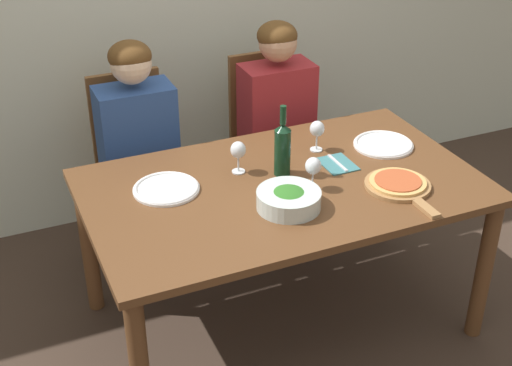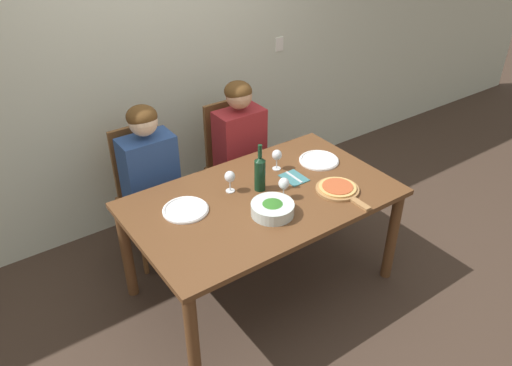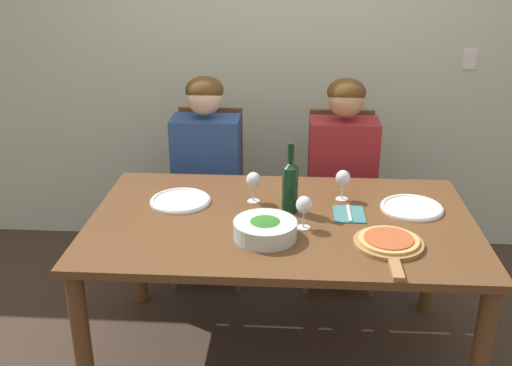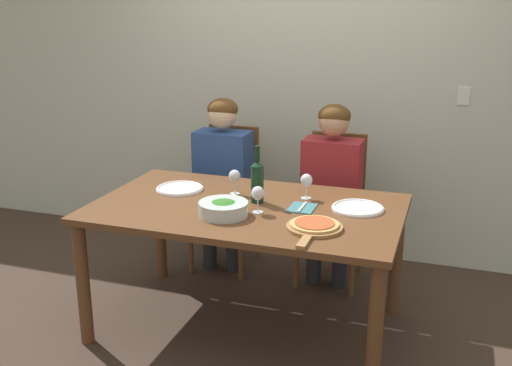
% 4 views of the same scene
% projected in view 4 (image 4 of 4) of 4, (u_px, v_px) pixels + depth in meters
% --- Properties ---
extents(ground_plane, '(40.00, 40.00, 0.00)m').
position_uv_depth(ground_plane, '(247.00, 326.00, 3.58)').
color(ground_plane, '#3D2D23').
extents(back_wall, '(10.00, 0.06, 2.70)m').
position_uv_depth(back_wall, '(307.00, 75.00, 4.37)').
color(back_wall, beige).
rests_on(back_wall, ground).
extents(dining_table, '(1.72, 1.03, 0.76)m').
position_uv_depth(dining_table, '(247.00, 222.00, 3.38)').
color(dining_table, brown).
rests_on(dining_table, ground).
extents(chair_left, '(0.42, 0.42, 1.01)m').
position_uv_depth(chair_left, '(229.00, 193.00, 4.34)').
color(chair_left, brown).
rests_on(chair_left, ground).
extents(chair_right, '(0.42, 0.42, 1.01)m').
position_uv_depth(chair_right, '(334.00, 204.00, 4.10)').
color(chair_right, brown).
rests_on(chair_right, ground).
extents(person_woman, '(0.47, 0.51, 1.23)m').
position_uv_depth(person_woman, '(222.00, 168.00, 4.17)').
color(person_woman, '#28282D').
rests_on(person_woman, ground).
extents(person_man, '(0.47, 0.51, 1.23)m').
position_uv_depth(person_man, '(331.00, 179.00, 3.93)').
color(person_man, '#28282D').
rests_on(person_man, ground).
extents(wine_bottle, '(0.07, 0.07, 0.33)m').
position_uv_depth(wine_bottle, '(257.00, 180.00, 3.38)').
color(wine_bottle, black).
rests_on(wine_bottle, dining_table).
extents(broccoli_bowl, '(0.27, 0.27, 0.08)m').
position_uv_depth(broccoli_bowl, '(223.00, 208.00, 3.19)').
color(broccoli_bowl, silver).
rests_on(broccoli_bowl, dining_table).
extents(dinner_plate_left, '(0.29, 0.29, 0.02)m').
position_uv_depth(dinner_plate_left, '(180.00, 188.00, 3.64)').
color(dinner_plate_left, white).
rests_on(dinner_plate_left, dining_table).
extents(dinner_plate_right, '(0.29, 0.29, 0.02)m').
position_uv_depth(dinner_plate_right, '(358.00, 208.00, 3.29)').
color(dinner_plate_right, white).
rests_on(dinner_plate_right, dining_table).
extents(pizza_on_board, '(0.29, 0.43, 0.04)m').
position_uv_depth(pizza_on_board, '(314.00, 227.00, 3.00)').
color(pizza_on_board, '#9E7042').
rests_on(pizza_on_board, dining_table).
extents(wine_glass_left, '(0.07, 0.07, 0.15)m').
position_uv_depth(wine_glass_left, '(235.00, 177.00, 3.53)').
color(wine_glass_left, silver).
rests_on(wine_glass_left, dining_table).
extents(wine_glass_right, '(0.07, 0.07, 0.15)m').
position_uv_depth(wine_glass_right, '(306.00, 182.00, 3.45)').
color(wine_glass_right, silver).
rests_on(wine_glass_right, dining_table).
extents(wine_glass_centre, '(0.07, 0.07, 0.15)m').
position_uv_depth(wine_glass_centre, '(258.00, 195.00, 3.21)').
color(wine_glass_centre, silver).
rests_on(wine_glass_centre, dining_table).
extents(fork_on_napkin, '(0.14, 0.18, 0.01)m').
position_uv_depth(fork_on_napkin, '(302.00, 208.00, 3.31)').
color(fork_on_napkin, '#387075').
rests_on(fork_on_napkin, dining_table).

